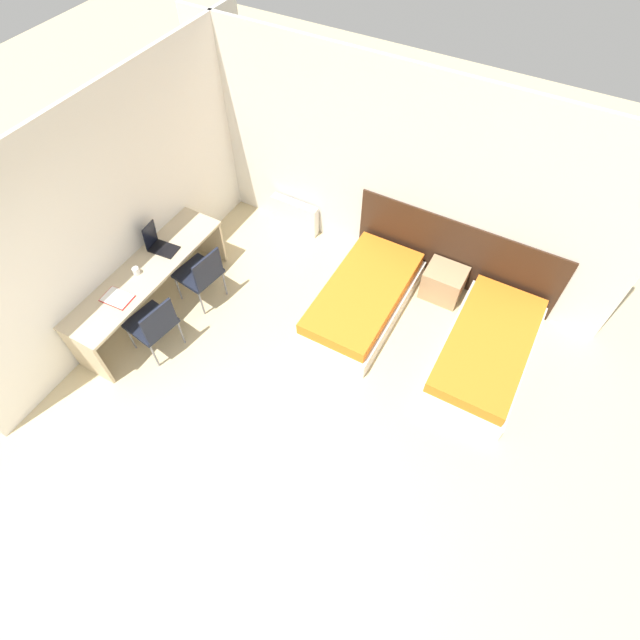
{
  "coord_description": "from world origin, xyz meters",
  "views": [
    {
      "loc": [
        1.65,
        -0.8,
        5.06
      ],
      "look_at": [
        0.0,
        2.18,
        0.55
      ],
      "focal_mm": 28.0,
      "sensor_mm": 36.0,
      "label": 1
    }
  ],
  "objects_px": {
    "nightstand": "(444,283)",
    "chair_near_notebook": "(153,323)",
    "bed_near_window": "(363,298)",
    "bed_near_door": "(486,350)",
    "chair_near_laptop": "(201,273)",
    "laptop": "(159,244)"
  },
  "relations": [
    {
      "from": "bed_near_window",
      "to": "nightstand",
      "type": "xyz_separation_m",
      "value": [
        0.8,
        0.73,
        0.02
      ]
    },
    {
      "from": "laptop",
      "to": "bed_near_window",
      "type": "bearing_deg",
      "value": 15.46
    },
    {
      "from": "bed_near_window",
      "to": "bed_near_door",
      "type": "bearing_deg",
      "value": 0.0
    },
    {
      "from": "bed_near_door",
      "to": "chair_near_laptop",
      "type": "bearing_deg",
      "value": -166.28
    },
    {
      "from": "nightstand",
      "to": "chair_near_notebook",
      "type": "height_order",
      "value": "chair_near_notebook"
    },
    {
      "from": "bed_near_door",
      "to": "laptop",
      "type": "height_order",
      "value": "laptop"
    },
    {
      "from": "bed_near_door",
      "to": "laptop",
      "type": "distance_m",
      "value": 4.1
    },
    {
      "from": "bed_near_window",
      "to": "chair_near_notebook",
      "type": "distance_m",
      "value": 2.54
    },
    {
      "from": "bed_near_window",
      "to": "chair_near_laptop",
      "type": "distance_m",
      "value": 2.04
    },
    {
      "from": "bed_near_door",
      "to": "chair_near_notebook",
      "type": "relative_size",
      "value": 2.18
    },
    {
      "from": "bed_near_window",
      "to": "nightstand",
      "type": "relative_size",
      "value": 3.77
    },
    {
      "from": "bed_near_window",
      "to": "chair_near_notebook",
      "type": "relative_size",
      "value": 2.18
    },
    {
      "from": "chair_near_notebook",
      "to": "nightstand",
      "type": "bearing_deg",
      "value": 51.18
    },
    {
      "from": "chair_near_laptop",
      "to": "nightstand",
      "type": "bearing_deg",
      "value": 38.36
    },
    {
      "from": "bed_near_window",
      "to": "chair_near_laptop",
      "type": "xyz_separation_m",
      "value": [
        -1.84,
        -0.84,
        0.3
      ]
    },
    {
      "from": "chair_near_laptop",
      "to": "chair_near_notebook",
      "type": "height_order",
      "value": "same"
    },
    {
      "from": "nightstand",
      "to": "chair_near_laptop",
      "type": "distance_m",
      "value": 3.08
    },
    {
      "from": "chair_near_notebook",
      "to": "chair_near_laptop",
      "type": "bearing_deg",
      "value": 98.24
    },
    {
      "from": "chair_near_laptop",
      "to": "chair_near_notebook",
      "type": "bearing_deg",
      "value": -82.33
    },
    {
      "from": "bed_near_door",
      "to": "chair_near_notebook",
      "type": "height_order",
      "value": "chair_near_notebook"
    },
    {
      "from": "bed_near_door",
      "to": "nightstand",
      "type": "xyz_separation_m",
      "value": [
        -0.8,
        0.73,
        0.02
      ]
    },
    {
      "from": "bed_near_window",
      "to": "laptop",
      "type": "bearing_deg",
      "value": -159.1
    }
  ]
}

